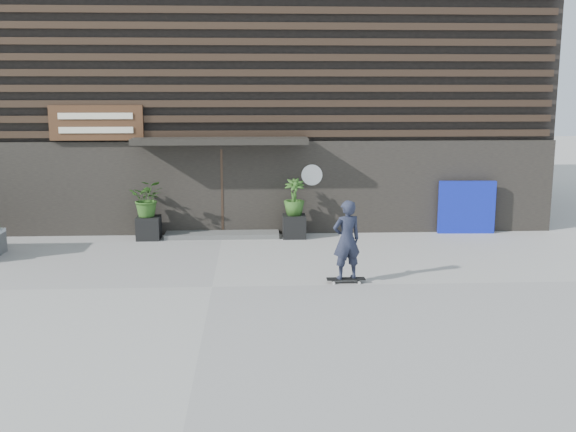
{
  "coord_description": "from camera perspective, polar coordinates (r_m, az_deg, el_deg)",
  "views": [
    {
      "loc": [
        0.85,
        -13.1,
        3.95
      ],
      "look_at": [
        1.6,
        1.69,
        1.1
      ],
      "focal_mm": 42.43,
      "sensor_mm": 36.0,
      "label": 1
    }
  ],
  "objects": [
    {
      "name": "building",
      "position": [
        23.08,
        -5.11,
        10.94
      ],
      "size": [
        18.0,
        11.0,
        8.0
      ],
      "color": "black",
      "rests_on": "ground"
    },
    {
      "name": "bamboo_left",
      "position": [
        17.95,
        -11.68,
        1.46
      ],
      "size": [
        0.86,
        0.75,
        0.96
      ],
      "primitive_type": "imported",
      "color": "#2D591E",
      "rests_on": "planter_pot_left"
    },
    {
      "name": "ground",
      "position": [
        13.71,
        -6.37,
        -5.92
      ],
      "size": [
        80.0,
        80.0,
        0.0
      ],
      "primitive_type": "plane",
      "color": "#9F9C97",
      "rests_on": "ground"
    },
    {
      "name": "blue_tarp",
      "position": [
        18.98,
        14.74,
        0.71
      ],
      "size": [
        1.53,
        0.19,
        1.43
      ],
      "primitive_type": "cube",
      "rotation": [
        0.0,
        0.0,
        -0.04
      ],
      "color": "#0C18A2",
      "rests_on": "ground"
    },
    {
      "name": "entrance_step",
      "position": [
        18.14,
        -5.52,
        -1.54
      ],
      "size": [
        3.0,
        0.8,
        0.12
      ],
      "primitive_type": "cube",
      "color": "#4E4E4B",
      "rests_on": "ground"
    },
    {
      "name": "skateboarder",
      "position": [
        13.72,
        4.93,
        -2.03
      ],
      "size": [
        0.78,
        0.53,
        1.71
      ],
      "color": "black",
      "rests_on": "ground"
    },
    {
      "name": "planter_pot_right",
      "position": [
        17.91,
        0.52,
        -0.87
      ],
      "size": [
        0.6,
        0.6,
        0.6
      ],
      "primitive_type": "cube",
      "color": "black",
      "rests_on": "ground"
    },
    {
      "name": "planter_pot_left",
      "position": [
        18.09,
        -11.59,
        -0.98
      ],
      "size": [
        0.6,
        0.6,
        0.6
      ],
      "primitive_type": "cube",
      "color": "black",
      "rests_on": "ground"
    },
    {
      "name": "bamboo_right",
      "position": [
        17.77,
        0.52,
        1.59
      ],
      "size": [
        0.54,
        0.54,
        0.96
      ],
      "primitive_type": "imported",
      "color": "#2D591E",
      "rests_on": "planter_pot_right"
    }
  ]
}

